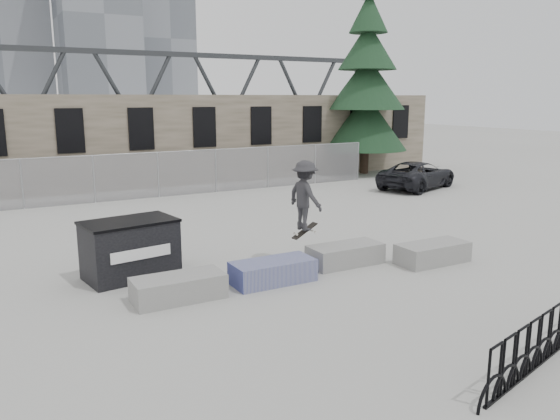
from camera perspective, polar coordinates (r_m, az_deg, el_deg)
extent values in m
plane|color=#A3A49F|center=(13.78, 2.60, -6.80)|extent=(120.00, 120.00, 0.00)
cube|color=#695E4D|center=(28.30, -14.90, 7.00)|extent=(36.00, 2.50, 4.50)
cube|color=black|center=(26.40, -21.09, 7.73)|extent=(1.20, 0.12, 2.00)
cube|color=black|center=(27.03, -14.31, 8.21)|extent=(1.20, 0.12, 2.00)
cube|color=black|center=(28.01, -7.90, 8.57)|extent=(1.20, 0.12, 2.00)
cube|color=black|center=(29.31, -1.99, 8.81)|extent=(1.20, 0.12, 2.00)
cube|color=black|center=(30.89, 3.37, 8.94)|extent=(1.20, 0.12, 2.00)
cube|color=black|center=(32.71, 8.18, 8.99)|extent=(1.20, 0.12, 2.00)
cube|color=black|center=(34.72, 12.46, 8.99)|extent=(1.20, 0.12, 2.00)
cylinder|color=gray|center=(23.91, -25.36, 2.46)|extent=(0.06, 0.06, 2.00)
cylinder|color=gray|center=(24.22, -18.87, 3.06)|extent=(0.06, 0.06, 2.00)
cylinder|color=gray|center=(24.83, -12.62, 3.61)|extent=(0.06, 0.06, 2.00)
cylinder|color=gray|center=(25.73, -6.73, 4.08)|extent=(0.06, 0.06, 2.00)
cylinder|color=gray|center=(26.87, -1.28, 4.48)|extent=(0.06, 0.06, 2.00)
cylinder|color=gray|center=(28.24, 3.69, 4.81)|extent=(0.06, 0.06, 2.00)
cylinder|color=gray|center=(29.80, 8.17, 5.08)|extent=(0.06, 0.06, 2.00)
cube|color=#99999E|center=(24.83, -12.62, 3.61)|extent=(22.00, 0.02, 2.00)
cylinder|color=gray|center=(24.72, -12.72, 5.90)|extent=(22.00, 0.04, 0.04)
cube|color=gray|center=(12.29, -10.54, -7.99)|extent=(2.00, 0.90, 0.54)
cube|color=#2D471E|center=(12.22, -10.58, -7.07)|extent=(1.76, 0.66, 0.10)
cube|color=navy|center=(13.17, -0.74, -6.43)|extent=(2.00, 0.90, 0.54)
cube|color=#2D471E|center=(13.11, -0.75, -5.56)|extent=(1.76, 0.66, 0.10)
cube|color=gray|center=(14.65, 6.84, -4.64)|extent=(2.00, 0.90, 0.54)
cube|color=#2D471E|center=(14.59, 6.86, -3.85)|extent=(1.76, 0.66, 0.10)
cube|color=gray|center=(15.26, 15.65, -4.34)|extent=(2.00, 0.90, 0.54)
cube|color=#2D471E|center=(15.20, 15.69, -3.58)|extent=(1.76, 0.66, 0.10)
cube|color=black|center=(13.92, -15.38, -4.05)|extent=(2.30, 1.59, 1.39)
cube|color=black|center=(13.75, -15.54, -1.18)|extent=(2.36, 1.65, 0.06)
cube|color=white|center=(13.32, -14.29, -4.46)|extent=(1.48, 0.25, 0.27)
cube|color=black|center=(10.65, 26.14, -13.66)|extent=(4.37, 1.18, 0.04)
torus|color=black|center=(8.76, 21.47, -15.74)|extent=(0.87, 0.27, 0.89)
torus|color=black|center=(9.13, 22.73, -14.68)|extent=(0.87, 0.27, 0.89)
torus|color=black|center=(9.51, 23.88, -13.69)|extent=(0.87, 0.27, 0.89)
torus|color=black|center=(9.89, 24.93, -12.78)|extent=(0.87, 0.27, 0.89)
torus|color=black|center=(10.29, 25.90, -11.93)|extent=(0.87, 0.27, 0.89)
torus|color=black|center=(10.68, 26.78, -11.14)|extent=(0.87, 0.27, 0.89)
cylinder|color=#38281E|center=(32.34, 8.81, 5.66)|extent=(0.50, 0.50, 2.11)
cone|color=black|center=(32.20, 8.92, 9.11)|extent=(4.78, 4.78, 3.20)
cone|color=black|center=(32.18, 9.05, 13.02)|extent=(4.39, 4.39, 3.00)
cone|color=black|center=(32.30, 9.17, 16.57)|extent=(3.31, 3.31, 2.60)
cone|color=black|center=(32.50, 9.28, 19.73)|extent=(2.17, 2.17, 2.20)
cube|color=slate|center=(98.77, -18.61, 18.45)|extent=(12.00, 12.00, 34.00)
cube|color=slate|center=(111.61, -12.15, 16.89)|extent=(10.00, 10.00, 30.00)
cube|color=#2D3033|center=(68.24, -14.86, 10.99)|extent=(70.00, 3.00, 1.20)
cube|color=#2D3033|center=(68.44, -15.10, 15.59)|extent=(70.00, 0.60, 0.60)
cube|color=gray|center=(81.08, 6.54, 9.93)|extent=(2.00, 3.00, 4.00)
imported|color=black|center=(27.50, 14.18, 3.58)|extent=(5.21, 3.67, 1.32)
imported|color=#2C2B2E|center=(14.29, 2.64, 1.52)|extent=(0.83, 1.27, 1.84)
cube|color=black|center=(14.49, 2.61, -2.18)|extent=(0.76, 0.30, 0.36)
cylinder|color=beige|center=(14.30, 1.79, -2.57)|extent=(0.06, 0.03, 0.06)
cylinder|color=beige|center=(14.42, 1.51, -2.45)|extent=(0.06, 0.03, 0.06)
cylinder|color=beige|center=(14.58, 3.69, -2.30)|extent=(0.06, 0.03, 0.06)
cylinder|color=beige|center=(14.70, 3.39, -2.19)|extent=(0.06, 0.03, 0.06)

